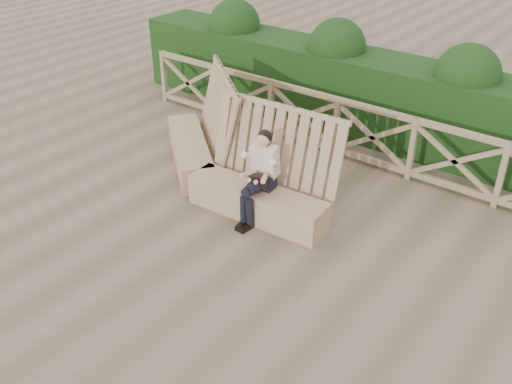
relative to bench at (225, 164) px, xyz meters
The scene contains 5 objects.
ground 2.13m from the bench, 43.37° to the right, with size 60.00×60.00×0.00m, color brown.
bench is the anchor object (origin of this frame).
woman 1.11m from the bench, 20.26° to the right, with size 0.41×0.82×1.37m.
guardrail 2.57m from the bench, 53.60° to the left, with size 10.10×0.09×1.10m.
hedge 3.62m from the bench, 65.01° to the left, with size 12.00×1.20×1.50m, color black.
Camera 1 is at (3.80, -4.63, 4.70)m, focal length 40.00 mm.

